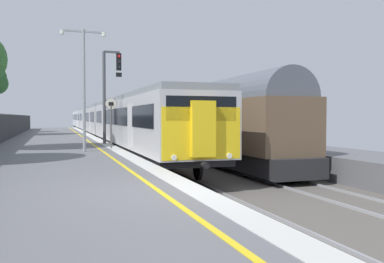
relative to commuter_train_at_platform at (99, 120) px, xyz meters
The scene contains 6 objects.
ground 35.63m from the commuter_train_at_platform, 89.12° to the right, with size 17.40×110.00×1.21m.
commuter_train_at_platform is the anchor object (origin of this frame).
freight_train_adjacent_track 17.01m from the commuter_train_at_platform, 76.38° to the right, with size 2.60×29.48×4.43m.
signal_gantry 20.05m from the commuter_train_at_platform, 94.28° to the right, with size 1.10×0.24×5.38m.
speed_limit_sign 23.69m from the commuter_train_at_platform, 94.47° to the right, with size 0.59×0.08×2.49m.
platform_lamp_mid 25.26m from the commuter_train_at_platform, 97.36° to the right, with size 2.00×0.20×5.47m.
Camera 1 is at (-2.40, -8.29, 1.54)m, focal length 38.10 mm.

